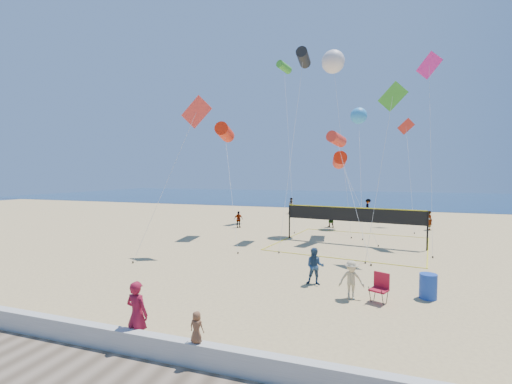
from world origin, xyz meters
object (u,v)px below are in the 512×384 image
(camp_chair, at_px, (380,286))
(volleyball_net, at_px, (352,219))
(woman, at_px, (137,314))
(trash_barrel, at_px, (428,286))

(camp_chair, distance_m, volleyball_net, 10.92)
(camp_chair, bearing_deg, volleyball_net, 122.74)
(woman, xyz_separation_m, volleyball_net, (4.87, 16.39, 0.80))
(woman, height_order, trash_barrel, woman)
(camp_chair, height_order, trash_barrel, camp_chair)
(camp_chair, relative_size, volleyball_net, 0.11)
(volleyball_net, bearing_deg, woman, -97.80)
(volleyball_net, bearing_deg, camp_chair, -73.18)
(trash_barrel, bearing_deg, woman, -140.92)
(woman, xyz_separation_m, camp_chair, (6.39, 5.63, -0.30))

